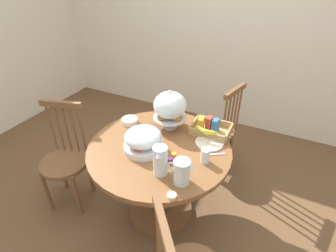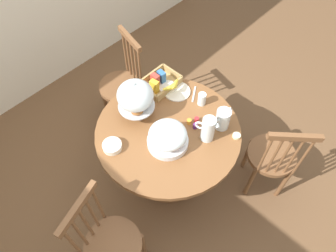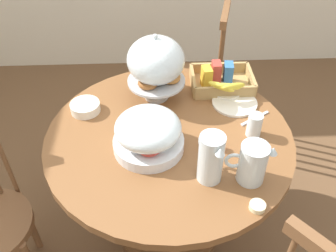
{
  "view_description": "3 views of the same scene",
  "coord_description": "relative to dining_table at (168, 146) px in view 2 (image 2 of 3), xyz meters",
  "views": [
    {
      "loc": [
        0.83,
        -1.42,
        1.96
      ],
      "look_at": [
        0.06,
        0.14,
        0.84
      ],
      "focal_mm": 28.07,
      "sensor_mm": 36.0,
      "label": 1
    },
    {
      "loc": [
        -0.93,
        -0.93,
        2.66
      ],
      "look_at": [
        0.06,
        -0.01,
        0.79
      ],
      "focal_mm": 33.36,
      "sensor_mm": 36.0,
      "label": 2
    },
    {
      "loc": [
        0.0,
        -1.23,
        1.86
      ],
      "look_at": [
        0.06,
        -0.01,
        0.79
      ],
      "focal_mm": 39.83,
      "sensor_mm": 36.0,
      "label": 3
    }
  ],
  "objects": [
    {
      "name": "ground_plane",
      "position": [
        -0.06,
        0.01,
        -0.51
      ],
      "size": [
        10.0,
        10.0,
        0.0
      ],
      "primitive_type": "plane",
      "color": "brown"
    },
    {
      "name": "dining_table",
      "position": [
        0.0,
        0.0,
        0.0
      ],
      "size": [
        1.1,
        1.1,
        0.74
      ],
      "color": "brown",
      "rests_on": "ground_plane"
    },
    {
      "name": "windsor_chair_near_window",
      "position": [
        -0.82,
        -0.22,
        -0.05
      ],
      "size": [
        0.42,
        0.42,
        0.97
      ],
      "color": "brown",
      "rests_on": "ground_plane"
    },
    {
      "name": "windsor_chair_by_cabinet",
      "position": [
        0.53,
        -0.67,
        -0.05
      ],
      "size": [
        0.47,
        0.47,
        0.97
      ],
      "color": "brown",
      "rests_on": "ground_plane"
    },
    {
      "name": "windsor_chair_facing_door",
      "position": [
        0.23,
        0.82,
        -0.05
      ],
      "size": [
        0.42,
        0.42,
        0.97
      ],
      "color": "brown",
      "rests_on": "ground_plane"
    },
    {
      "name": "pastry_stand_with_dome",
      "position": [
        -0.05,
        0.28,
        0.43
      ],
      "size": [
        0.28,
        0.28,
        0.34
      ],
      "color": "silver",
      "rests_on": "dining_table"
    },
    {
      "name": "fruit_platter_covered",
      "position": [
        -0.09,
        -0.08,
        0.32
      ],
      "size": [
        0.3,
        0.3,
        0.18
      ],
      "color": "silver",
      "rests_on": "dining_table"
    },
    {
      "name": "orange_juice_pitcher",
      "position": [
        0.3,
        -0.27,
        0.31
      ],
      "size": [
        0.19,
        0.11,
        0.17
      ],
      "color": "silver",
      "rests_on": "dining_table"
    },
    {
      "name": "milk_pitcher",
      "position": [
        0.14,
        -0.26,
        0.33
      ],
      "size": [
        0.1,
        0.18,
        0.22
      ],
      "color": "silver",
      "rests_on": "dining_table"
    },
    {
      "name": "cereal_basket",
      "position": [
        0.28,
        0.35,
        0.28
      ],
      "size": [
        0.32,
        0.3,
        0.12
      ],
      "color": "tan",
      "rests_on": "dining_table"
    },
    {
      "name": "china_plate_large",
      "position": [
        0.33,
        0.21,
        0.24
      ],
      "size": [
        0.22,
        0.22,
        0.01
      ],
      "primitive_type": "cylinder",
      "color": "white",
      "rests_on": "dining_table"
    },
    {
      "name": "china_plate_small",
      "position": [
        0.31,
        0.29,
        0.25
      ],
      "size": [
        0.15,
        0.15,
        0.01
      ],
      "primitive_type": "cylinder",
      "color": "white",
      "rests_on": "china_plate_large"
    },
    {
      "name": "cereal_bowl",
      "position": [
        -0.39,
        0.18,
        0.26
      ],
      "size": [
        0.14,
        0.14,
        0.04
      ],
      "primitive_type": "cylinder",
      "color": "white",
      "rests_on": "dining_table"
    },
    {
      "name": "drinking_glass",
      "position": [
        0.37,
        -0.02,
        0.29
      ],
      "size": [
        0.06,
        0.06,
        0.11
      ],
      "primitive_type": "cylinder",
      "color": "silver",
      "rests_on": "dining_table"
    },
    {
      "name": "butter_dish",
      "position": [
        0.3,
        -0.41,
        0.25
      ],
      "size": [
        0.06,
        0.06,
        0.02
      ],
      "primitive_type": "cylinder",
      "color": "beige",
      "rests_on": "dining_table"
    },
    {
      "name": "jam_jar_strawberry",
      "position": [
        0.21,
        -0.1,
        0.25
      ],
      "size": [
        0.04,
        0.04,
        0.04
      ],
      "primitive_type": "cylinder",
      "color": "#B7282D",
      "rests_on": "dining_table"
    },
    {
      "name": "jam_jar_apricot",
      "position": [
        0.16,
        -0.07,
        0.25
      ],
      "size": [
        0.04,
        0.04,
        0.04
      ],
      "primitive_type": "cylinder",
      "color": "orange",
      "rests_on": "dining_table"
    },
    {
      "name": "jam_jar_grape",
      "position": [
        0.16,
        -0.13,
        0.25
      ],
      "size": [
        0.04,
        0.04,
        0.04
      ],
      "primitive_type": "cylinder",
      "color": "#5B2366",
      "rests_on": "dining_table"
    },
    {
      "name": "table_knife",
      "position": [
        0.26,
        0.33,
        0.24
      ],
      "size": [
        0.15,
        0.1,
        0.01
      ],
      "primitive_type": "cube",
      "rotation": [
        0.0,
        0.0,
        6.84
      ],
      "color": "silver",
      "rests_on": "dining_table"
    },
    {
      "name": "dinner_fork",
      "position": [
        0.24,
        0.35,
        0.24
      ],
      "size": [
        0.15,
        0.1,
        0.01
      ],
      "primitive_type": "cube",
      "rotation": [
        0.0,
        0.0,
        6.84
      ],
      "color": "silver",
      "rests_on": "dining_table"
    },
    {
      "name": "soup_spoon",
      "position": [
        0.41,
        0.09,
        0.24
      ],
      "size": [
        0.15,
        0.1,
        0.01
      ],
      "primitive_type": "cube",
      "rotation": [
        0.0,
        0.0,
        6.84
      ],
      "color": "silver",
      "rests_on": "dining_table"
    }
  ]
}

